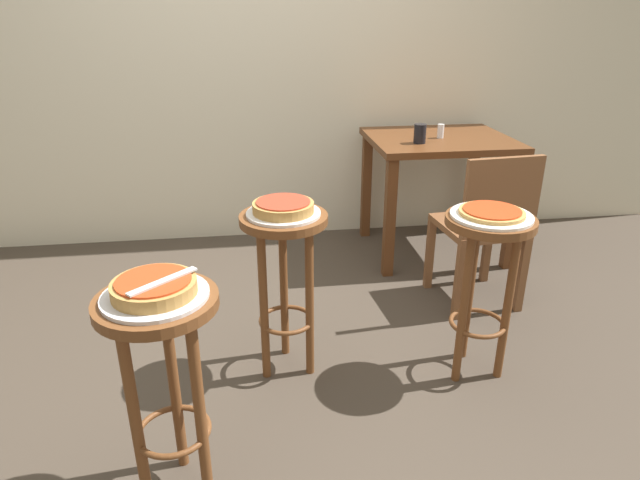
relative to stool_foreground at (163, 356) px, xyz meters
The scene contains 16 objects.
ground_plane 0.90m from the stool_foreground, 59.39° to the left, with size 6.00×6.00×0.00m, color #42382D.
back_wall 2.50m from the stool_foreground, 80.73° to the left, with size 6.00×0.10×3.00m, color beige.
stool_foreground is the anchor object (origin of this frame).
serving_plate_foreground 0.21m from the stool_foreground, 63.43° to the left, with size 0.31×0.31×0.01m, color silver.
pizza_foreground 0.24m from the stool_foreground, 63.43° to the left, with size 0.24×0.24×0.05m.
stool_middle 1.32m from the stool_foreground, 21.68° to the left, with size 0.36×0.36×0.73m.
serving_plate_middle 1.34m from the stool_foreground, 21.68° to the left, with size 0.32×0.32×0.01m, color white.
pizza_middle 1.34m from the stool_foreground, 21.68° to the left, with size 0.26×0.26×0.02m.
stool_leftside 0.75m from the stool_foreground, 56.61° to the left, with size 0.36×0.36×0.73m.
serving_plate_leftside 0.78m from the stool_foreground, 56.61° to the left, with size 0.30×0.30×0.01m, color silver.
pizza_leftside 0.79m from the stool_foreground, 56.61° to the left, with size 0.25×0.25×0.05m.
dining_table 2.32m from the stool_foreground, 50.56° to the left, with size 0.86×0.74×0.76m.
cup_near_edge 2.11m from the stool_foreground, 51.81° to the left, with size 0.07×0.07×0.11m, color black.
condiment_shaker 2.31m from the stool_foreground, 50.31° to the left, with size 0.04×0.04×0.08m, color white.
wooden_chair 1.82m from the stool_foreground, 35.37° to the left, with size 0.44×0.44×0.85m.
pizza_server_knife 0.27m from the stool_foreground, 33.69° to the right, with size 0.22×0.02×0.01m, color silver.
Camera 1 is at (-0.09, -2.05, 1.49)m, focal length 30.60 mm.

